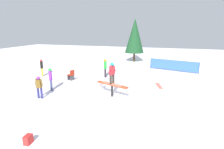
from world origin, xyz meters
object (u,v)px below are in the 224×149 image
(rail_feature, at_px, (112,86))
(folding_chair, at_px, (71,75))
(bystander_purple, at_px, (51,78))
(bystander_brown, at_px, (39,86))
(pine_tree_far, at_px, (135,36))
(bystander_black, at_px, (42,67))
(main_rider_on_rail, at_px, (112,74))
(loose_snowboard_coral, at_px, (159,86))
(bystander_green, at_px, (105,67))
(backpack_on_snow, at_px, (28,139))

(rail_feature, relative_size, folding_chair, 2.46)
(bystander_purple, distance_m, folding_chair, 2.50)
(bystander_brown, xyz_separation_m, folding_chair, (-0.09, 3.91, -0.36))
(pine_tree_far, bearing_deg, bystander_brown, -103.80)
(bystander_black, distance_m, folding_chair, 3.23)
(rail_feature, height_order, bystander_black, bystander_black)
(main_rider_on_rail, height_order, loose_snowboard_coral, main_rider_on_rail)
(bystander_green, distance_m, pine_tree_far, 8.42)
(bystander_purple, distance_m, bystander_green, 4.92)
(bystander_brown, bearing_deg, folding_chair, 90.44)
(main_rider_on_rail, height_order, bystander_green, main_rider_on_rail)
(bystander_black, distance_m, backpack_on_snow, 10.01)
(main_rider_on_rail, bearing_deg, rail_feature, 0.00)
(bystander_purple, distance_m, backpack_on_snow, 5.93)
(main_rider_on_rail, xyz_separation_m, backpack_on_snow, (-1.61, -5.33, -1.28))
(main_rider_on_rail, xyz_separation_m, bystander_black, (-7.33, 2.86, -0.61))
(main_rider_on_rail, bearing_deg, pine_tree_far, 114.99)
(folding_chair, distance_m, backpack_on_snow, 8.11)
(loose_snowboard_coral, distance_m, pine_tree_far, 10.35)
(bystander_purple, height_order, bystander_green, bystander_green)
(main_rider_on_rail, distance_m, loose_snowboard_coral, 4.28)
(main_rider_on_rail, bearing_deg, bystander_green, 135.67)
(rail_feature, relative_size, bystander_purple, 1.41)
(rail_feature, bearing_deg, bystander_green, 134.06)
(folding_chair, bearing_deg, loose_snowboard_coral, 113.92)
(main_rider_on_rail, bearing_deg, bystander_black, -179.68)
(bystander_brown, relative_size, backpack_on_snow, 4.03)
(pine_tree_far, bearing_deg, main_rider_on_rail, -86.67)
(bystander_black, bearing_deg, backpack_on_snow, -179.76)
(bystander_green, relative_size, pine_tree_far, 0.30)
(bystander_green, xyz_separation_m, pine_tree_far, (1.15, 8.00, 2.35))
(bystander_black, distance_m, bystander_brown, 5.48)
(bystander_black, height_order, folding_chair, bystander_black)
(bystander_purple, xyz_separation_m, bystander_green, (2.44, 4.27, 0.02))
(pine_tree_far, bearing_deg, bystander_purple, -106.33)
(bystander_purple, bearing_deg, main_rider_on_rail, 55.70)
(bystander_black, relative_size, backpack_on_snow, 4.39)
(loose_snowboard_coral, bearing_deg, rail_feature, 122.47)
(bystander_green, bearing_deg, bystander_brown, 138.14)
(bystander_green, height_order, loose_snowboard_coral, bystander_green)
(bystander_brown, bearing_deg, rail_feature, 19.93)
(rail_feature, xyz_separation_m, backpack_on_snow, (-1.61, -5.33, -0.51))
(bystander_purple, relative_size, bystander_black, 1.03)
(main_rider_on_rail, height_order, bystander_brown, main_rider_on_rail)
(bystander_brown, bearing_deg, pine_tree_far, 75.39)
(bystander_brown, bearing_deg, loose_snowboard_coral, 32.72)
(main_rider_on_rail, height_order, backpack_on_snow, main_rider_on_rail)
(bystander_green, bearing_deg, loose_snowboard_coral, -125.50)
(bystander_purple, distance_m, loose_snowboard_coral, 7.72)
(folding_chair, bearing_deg, backpack_on_snow, 37.34)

